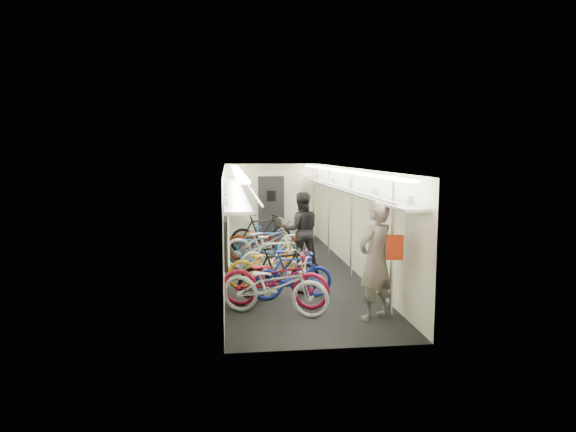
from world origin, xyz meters
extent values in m
plane|color=black|center=(0.00, 0.00, 0.00)|extent=(10.00, 10.00, 0.00)
plane|color=white|center=(0.00, 0.00, 2.40)|extent=(10.00, 10.00, 0.00)
plane|color=beige|center=(-1.50, 0.00, 1.20)|extent=(0.00, 10.00, 10.00)
plane|color=beige|center=(1.50, 0.00, 1.20)|extent=(0.00, 10.00, 10.00)
plane|color=beige|center=(0.00, 5.00, 1.20)|extent=(3.00, 0.00, 3.00)
plane|color=beige|center=(0.00, -5.00, 1.20)|extent=(3.00, 0.00, 3.00)
cube|color=black|center=(-1.46, -3.20, 1.25)|extent=(0.06, 1.10, 0.80)
cube|color=#7EBC52|center=(-1.42, -3.20, 1.25)|extent=(0.02, 0.96, 0.66)
cube|color=black|center=(-1.46, -1.00, 1.25)|extent=(0.06, 1.10, 0.80)
cube|color=#7EBC52|center=(-1.42, -1.00, 1.25)|extent=(0.02, 0.96, 0.66)
cube|color=black|center=(-1.46, 1.20, 1.25)|extent=(0.06, 1.10, 0.80)
cube|color=#7EBC52|center=(-1.42, 1.20, 1.25)|extent=(0.02, 0.96, 0.66)
cube|color=black|center=(-1.46, 3.40, 1.25)|extent=(0.06, 1.10, 0.80)
cube|color=#7EBC52|center=(-1.42, 3.40, 1.25)|extent=(0.02, 0.96, 0.66)
cube|color=yellow|center=(-1.45, -2.10, 1.30)|extent=(0.02, 0.22, 0.30)
cube|color=yellow|center=(-1.45, 0.10, 1.30)|extent=(0.02, 0.22, 0.30)
cube|color=yellow|center=(-1.45, 2.30, 1.30)|extent=(0.02, 0.22, 0.30)
cube|color=black|center=(0.00, 4.94, 1.00)|extent=(0.85, 0.08, 2.00)
cube|color=#999BA0|center=(-1.28, 0.00, 1.92)|extent=(0.40, 9.70, 0.05)
cube|color=#999BA0|center=(1.28, 0.00, 1.92)|extent=(0.40, 9.70, 0.05)
cylinder|color=silver|center=(-0.95, 0.00, 2.02)|extent=(0.04, 9.70, 0.04)
cylinder|color=silver|center=(0.95, 0.00, 2.02)|extent=(0.04, 9.70, 0.04)
cube|color=white|center=(-1.20, 0.00, 2.34)|extent=(0.18, 9.60, 0.04)
cube|color=white|center=(1.20, 0.00, 2.34)|extent=(0.18, 9.60, 0.04)
cylinder|color=silver|center=(1.25, -3.80, 1.20)|extent=(0.05, 0.05, 2.38)
cylinder|color=silver|center=(1.25, -1.00, 1.20)|extent=(0.05, 0.05, 2.38)
cylinder|color=silver|center=(1.25, 1.50, 1.20)|extent=(0.05, 0.05, 2.38)
cylinder|color=silver|center=(1.25, 4.00, 1.20)|extent=(0.05, 0.05, 2.38)
imported|color=silver|center=(-0.65, -3.36, 0.50)|extent=(2.01, 1.33, 1.00)
imported|color=#1B2DA4|center=(-0.23, -2.45, 0.47)|extent=(1.61, 0.65, 0.94)
imported|color=maroon|center=(-0.61, -2.95, 0.52)|extent=(2.08, 1.24, 1.03)
imported|color=black|center=(-0.45, -2.31, 0.50)|extent=(1.71, 0.81, 0.99)
imported|color=orange|center=(-0.62, -1.43, 0.46)|extent=(1.86, 1.09, 0.93)
imported|color=white|center=(-0.43, -0.68, 0.47)|extent=(1.62, 0.73, 0.94)
imported|color=#9F9FA4|center=(-0.54, 0.58, 0.56)|extent=(2.27, 1.41, 1.13)
imported|color=#1A549D|center=(-0.47, 0.79, 0.47)|extent=(1.63, 0.88, 0.94)
imported|color=maroon|center=(-0.54, 1.30, 0.50)|extent=(1.92, 0.76, 0.99)
imported|color=black|center=(-0.50, 2.30, 0.54)|extent=(1.87, 0.92, 1.08)
imported|color=gray|center=(0.98, -3.77, 0.99)|extent=(0.86, 0.78, 1.98)
imported|color=black|center=(0.31, 0.13, 0.92)|extent=(0.90, 0.70, 1.83)
cube|color=#B22A11|center=(1.16, -4.19, 1.28)|extent=(0.29, 0.20, 0.38)
camera|label=1|loc=(-1.43, -11.83, 2.74)|focal=32.00mm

